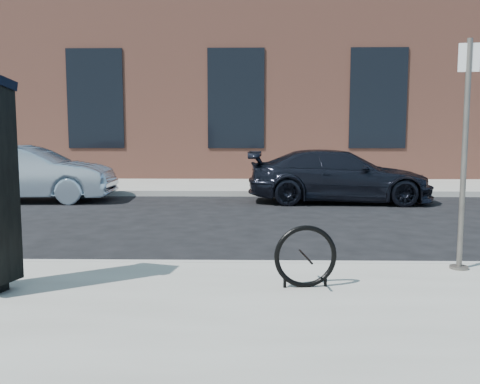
{
  "coord_description": "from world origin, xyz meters",
  "views": [
    {
      "loc": [
        0.51,
        -6.17,
        1.71
      ],
      "look_at": [
        0.37,
        0.5,
        0.96
      ],
      "focal_mm": 38.0,
      "sensor_mm": 36.0,
      "label": 1
    }
  ],
  "objects_px": {
    "sign_pole": "(464,157)",
    "car_dark": "(339,176)",
    "bike_rack": "(306,257)",
    "car_silver": "(26,174)"
  },
  "relations": [
    {
      "from": "sign_pole",
      "to": "car_dark",
      "type": "distance_m",
      "value": 7.14
    },
    {
      "from": "sign_pole",
      "to": "bike_rack",
      "type": "height_order",
      "value": "sign_pole"
    },
    {
      "from": "car_silver",
      "to": "car_dark",
      "type": "xyz_separation_m",
      "value": [
        8.04,
        0.04,
        -0.05
      ]
    },
    {
      "from": "sign_pole",
      "to": "bike_rack",
      "type": "xyz_separation_m",
      "value": [
        -1.88,
        -0.76,
        -0.99
      ]
    },
    {
      "from": "sign_pole",
      "to": "bike_rack",
      "type": "relative_size",
      "value": 4.03
    },
    {
      "from": "bike_rack",
      "to": "car_dark",
      "type": "distance_m",
      "value": 8.04
    },
    {
      "from": "bike_rack",
      "to": "car_silver",
      "type": "distance_m",
      "value": 10.07
    },
    {
      "from": "car_dark",
      "to": "sign_pole",
      "type": "bearing_deg",
      "value": -175.96
    },
    {
      "from": "sign_pole",
      "to": "car_silver",
      "type": "relative_size",
      "value": 0.6
    },
    {
      "from": "sign_pole",
      "to": "bike_rack",
      "type": "bearing_deg",
      "value": -151.65
    }
  ]
}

